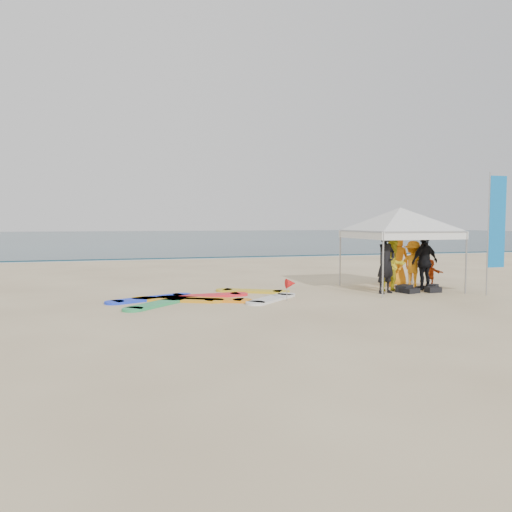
{
  "coord_description": "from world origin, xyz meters",
  "views": [
    {
      "loc": [
        -4.38,
        -12.08,
        2.27
      ],
      "look_at": [
        -0.19,
        2.6,
        1.2
      ],
      "focal_mm": 35.0,
      "sensor_mm": 36.0,
      "label": 1
    }
  ],
  "objects_px": {
    "person_yellow": "(394,265)",
    "person_black_b": "(425,262)",
    "canopy_tent": "(400,208)",
    "marker_pennant": "(291,283)",
    "person_orange_b": "(396,259)",
    "surfboard_spread": "(202,298)",
    "person_black_a": "(386,262)",
    "person_orange_a": "(413,265)",
    "feather_flag": "(496,223)",
    "person_seated": "(430,273)"
  },
  "relations": [
    {
      "from": "person_yellow",
      "to": "person_black_b",
      "type": "xyz_separation_m",
      "value": [
        1.17,
        0.04,
        0.08
      ]
    },
    {
      "from": "canopy_tent",
      "to": "marker_pennant",
      "type": "distance_m",
      "value": 4.99
    },
    {
      "from": "person_orange_b",
      "to": "surfboard_spread",
      "type": "distance_m",
      "value": 7.08
    },
    {
      "from": "person_black_a",
      "to": "person_orange_a",
      "type": "xyz_separation_m",
      "value": [
        1.46,
        0.73,
        -0.17
      ]
    },
    {
      "from": "person_yellow",
      "to": "feather_flag",
      "type": "distance_m",
      "value": 3.28
    },
    {
      "from": "person_orange_b",
      "to": "surfboard_spread",
      "type": "height_order",
      "value": "person_orange_b"
    },
    {
      "from": "person_yellow",
      "to": "person_black_a",
      "type": "bearing_deg",
      "value": -149.65
    },
    {
      "from": "feather_flag",
      "to": "person_yellow",
      "type": "bearing_deg",
      "value": 148.41
    },
    {
      "from": "feather_flag",
      "to": "marker_pennant",
      "type": "relative_size",
      "value": 5.87
    },
    {
      "from": "person_black_b",
      "to": "person_orange_b",
      "type": "relative_size",
      "value": 0.98
    },
    {
      "from": "person_orange_b",
      "to": "marker_pennant",
      "type": "bearing_deg",
      "value": 36.32
    },
    {
      "from": "feather_flag",
      "to": "surfboard_spread",
      "type": "height_order",
      "value": "feather_flag"
    },
    {
      "from": "person_orange_a",
      "to": "marker_pennant",
      "type": "relative_size",
      "value": 2.52
    },
    {
      "from": "person_seated",
      "to": "surfboard_spread",
      "type": "distance_m",
      "value": 8.19
    },
    {
      "from": "person_orange_a",
      "to": "surfboard_spread",
      "type": "relative_size",
      "value": 0.3
    },
    {
      "from": "marker_pennant",
      "to": "surfboard_spread",
      "type": "xyz_separation_m",
      "value": [
        -2.38,
        0.94,
        -0.46
      ]
    },
    {
      "from": "surfboard_spread",
      "to": "canopy_tent",
      "type": "bearing_deg",
      "value": 2.83
    },
    {
      "from": "person_orange_a",
      "to": "canopy_tent",
      "type": "bearing_deg",
      "value": 45.02
    },
    {
      "from": "person_seated",
      "to": "surfboard_spread",
      "type": "height_order",
      "value": "person_seated"
    },
    {
      "from": "person_yellow",
      "to": "person_black_b",
      "type": "relative_size",
      "value": 0.92
    },
    {
      "from": "person_orange_b",
      "to": "feather_flag",
      "type": "distance_m",
      "value": 3.42
    },
    {
      "from": "person_seated",
      "to": "marker_pennant",
      "type": "bearing_deg",
      "value": 86.68
    },
    {
      "from": "person_yellow",
      "to": "marker_pennant",
      "type": "bearing_deg",
      "value": -170.66
    },
    {
      "from": "feather_flag",
      "to": "person_seated",
      "type": "bearing_deg",
      "value": 104.79
    },
    {
      "from": "person_seated",
      "to": "feather_flag",
      "type": "relative_size",
      "value": 0.25
    },
    {
      "from": "person_orange_b",
      "to": "marker_pennant",
      "type": "relative_size",
      "value": 2.96
    },
    {
      "from": "person_seated",
      "to": "surfboard_spread",
      "type": "relative_size",
      "value": 0.18
    },
    {
      "from": "person_black_b",
      "to": "person_orange_b",
      "type": "bearing_deg",
      "value": -78.0
    },
    {
      "from": "person_black_a",
      "to": "canopy_tent",
      "type": "height_order",
      "value": "canopy_tent"
    },
    {
      "from": "person_seated",
      "to": "person_yellow",
      "type": "bearing_deg",
      "value": 92.6
    },
    {
      "from": "person_seated",
      "to": "marker_pennant",
      "type": "distance_m",
      "value": 5.99
    },
    {
      "from": "canopy_tent",
      "to": "surfboard_spread",
      "type": "relative_size",
      "value": 0.77
    },
    {
      "from": "person_orange_b",
      "to": "person_orange_a",
      "type": "bearing_deg",
      "value": 126.08
    },
    {
      "from": "person_black_a",
      "to": "marker_pennant",
      "type": "distance_m",
      "value": 3.46
    },
    {
      "from": "person_yellow",
      "to": "marker_pennant",
      "type": "relative_size",
      "value": 2.66
    },
    {
      "from": "person_orange_a",
      "to": "canopy_tent",
      "type": "xyz_separation_m",
      "value": [
        -0.55,
        -0.03,
        1.9
      ]
    },
    {
      "from": "person_orange_a",
      "to": "person_orange_b",
      "type": "distance_m",
      "value": 0.69
    },
    {
      "from": "marker_pennant",
      "to": "person_orange_a",
      "type": "bearing_deg",
      "value": 15.06
    },
    {
      "from": "person_yellow",
      "to": "surfboard_spread",
      "type": "relative_size",
      "value": 0.32
    },
    {
      "from": "person_yellow",
      "to": "surfboard_spread",
      "type": "distance_m",
      "value": 6.27
    },
    {
      "from": "person_yellow",
      "to": "canopy_tent",
      "type": "height_order",
      "value": "canopy_tent"
    },
    {
      "from": "person_orange_b",
      "to": "marker_pennant",
      "type": "xyz_separation_m",
      "value": [
        -4.57,
        -1.93,
        -0.45
      ]
    },
    {
      "from": "person_black_a",
      "to": "person_orange_b",
      "type": "relative_size",
      "value": 1.04
    },
    {
      "from": "person_yellow",
      "to": "person_orange_a",
      "type": "distance_m",
      "value": 1.09
    },
    {
      "from": "person_seated",
      "to": "canopy_tent",
      "type": "height_order",
      "value": "canopy_tent"
    },
    {
      "from": "person_yellow",
      "to": "canopy_tent",
      "type": "bearing_deg",
      "value": 37.98
    },
    {
      "from": "person_black_a",
      "to": "surfboard_spread",
      "type": "height_order",
      "value": "person_black_a"
    },
    {
      "from": "person_seated",
      "to": "marker_pennant",
      "type": "relative_size",
      "value": 1.49
    },
    {
      "from": "person_yellow",
      "to": "person_seated",
      "type": "relative_size",
      "value": 1.79
    },
    {
      "from": "person_orange_a",
      "to": "marker_pennant",
      "type": "bearing_deg",
      "value": 57.19
    }
  ]
}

